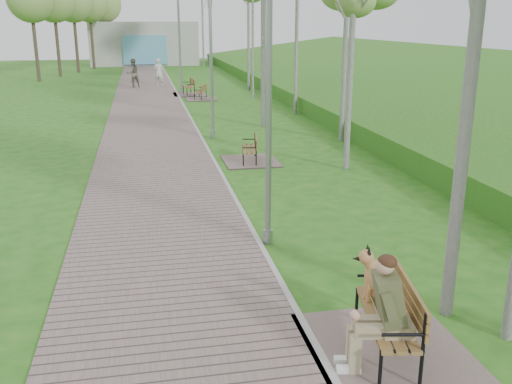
% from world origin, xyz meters
% --- Properties ---
extents(ground, '(120.00, 120.00, 0.00)m').
position_xyz_m(ground, '(0.00, 0.00, 0.00)').
color(ground, '#215A16').
rests_on(ground, ground).
extents(walkway, '(3.50, 67.00, 0.04)m').
position_xyz_m(walkway, '(-1.75, 21.50, 0.02)').
color(walkway, '#6F5D5A').
rests_on(walkway, ground).
extents(kerb, '(0.10, 67.00, 0.05)m').
position_xyz_m(kerb, '(0.00, 21.50, 0.03)').
color(kerb, '#999993').
rests_on(kerb, ground).
extents(embankment, '(14.00, 70.00, 1.60)m').
position_xyz_m(embankment, '(12.00, 20.00, 0.00)').
color(embankment, '#488527').
rests_on(embankment, ground).
extents(building_north, '(10.00, 5.20, 4.00)m').
position_xyz_m(building_north, '(-1.50, 50.97, 1.99)').
color(building_north, '#9E9E99').
rests_on(building_north, ground).
extents(bench_main, '(1.96, 2.18, 1.71)m').
position_xyz_m(bench_main, '(0.77, -0.75, 0.48)').
color(bench_main, '#6F5D5A').
rests_on(bench_main, ground).
extents(bench_second, '(1.59, 1.76, 0.97)m').
position_xyz_m(bench_second, '(1.03, 9.65, 0.18)').
color(bench_second, '#6F5D5A').
rests_on(bench_second, ground).
extents(bench_third, '(1.83, 2.03, 1.12)m').
position_xyz_m(bench_third, '(0.64, 26.26, 0.21)').
color(bench_third, '#6F5D5A').
rests_on(bench_third, ground).
extents(bench_far, '(1.60, 1.77, 0.98)m').
position_xyz_m(bench_far, '(1.07, 24.11, 0.18)').
color(bench_far, '#6F5D5A').
rests_on(bench_far, ground).
extents(lamp_post_near, '(0.18, 0.18, 4.69)m').
position_xyz_m(lamp_post_near, '(0.17, 3.19, 2.19)').
color(lamp_post_near, gray).
rests_on(lamp_post_near, ground).
extents(lamp_post_second, '(0.18, 0.18, 4.71)m').
position_xyz_m(lamp_post_second, '(0.40, 13.44, 2.20)').
color(lamp_post_second, gray).
rests_on(lamp_post_second, ground).
extents(lamp_post_third, '(0.21, 0.21, 5.48)m').
position_xyz_m(lamp_post_third, '(0.17, 25.80, 2.56)').
color(lamp_post_third, gray).
rests_on(lamp_post_third, ground).
extents(pedestrian_near, '(0.75, 0.61, 1.77)m').
position_xyz_m(pedestrian_near, '(-0.87, 31.03, 0.89)').
color(pedestrian_near, silver).
rests_on(pedestrian_near, ground).
extents(pedestrian_far, '(1.07, 0.96, 1.80)m').
position_xyz_m(pedestrian_far, '(-2.49, 30.56, 0.90)').
color(pedestrian_far, gray).
rests_on(pedestrian_far, ground).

